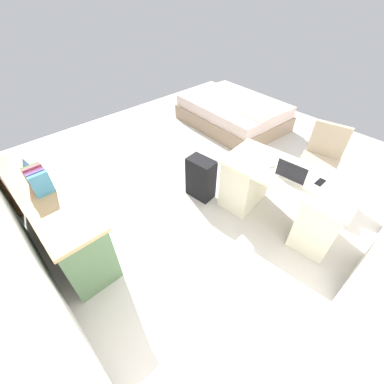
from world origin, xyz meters
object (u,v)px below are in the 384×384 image
object	(u,v)px
suitcase_black	(201,178)
cell_phone_near_laptop	(320,182)
credenza	(57,215)
desk	(281,196)
office_chair	(318,164)
desk_lamp	(348,173)
computer_mouse	(271,165)
bed	(233,113)
laptop	(292,174)
figurine_small	(25,162)

from	to	relation	value
suitcase_black	cell_phone_near_laptop	xyz separation A→B (m)	(-1.26, -0.48, 0.44)
credenza	desk	bearing A→B (deg)	-125.82
credenza	cell_phone_near_laptop	distance (m)	2.82
office_chair	desk_lamp	world-z (taller)	desk_lamp
desk	computer_mouse	bearing A→B (deg)	11.94
desk_lamp	desk	bearing A→B (deg)	6.55
bed	computer_mouse	size ratio (longest dim) A/B	19.77
computer_mouse	suitcase_black	bearing A→B (deg)	18.77
bed	suitcase_black	bearing A→B (deg)	118.98
bed	desk_lamp	distance (m)	3.02
desk	office_chair	world-z (taller)	office_chair
bed	desk	bearing A→B (deg)	142.84
laptop	computer_mouse	world-z (taller)	laptop
suitcase_black	office_chair	bearing A→B (deg)	-133.66
suitcase_black	computer_mouse	world-z (taller)	computer_mouse
credenza	suitcase_black	size ratio (longest dim) A/B	3.08
computer_mouse	desk_lamp	xyz separation A→B (m)	(-0.71, -0.10, 0.24)
computer_mouse	desk_lamp	distance (m)	0.76
bed	office_chair	bearing A→B (deg)	161.70
figurine_small	office_chair	bearing A→B (deg)	-124.17
desk	figurine_small	world-z (taller)	figurine_small
computer_mouse	cell_phone_near_laptop	xyz separation A→B (m)	(-0.51, -0.13, -0.01)
credenza	laptop	size ratio (longest dim) A/B	5.43
office_chair	bed	bearing A→B (deg)	-18.30
figurine_small	suitcase_black	bearing A→B (deg)	-121.64
credenza	figurine_small	size ratio (longest dim) A/B	16.36
computer_mouse	desk_lamp	size ratio (longest dim) A/B	0.29
desk	desk_lamp	size ratio (longest dim) A/B	4.35
cell_phone_near_laptop	bed	bearing A→B (deg)	-32.12
office_chair	figurine_small	size ratio (longest dim) A/B	8.55
office_chair	credenza	size ratio (longest dim) A/B	0.52
computer_mouse	cell_phone_near_laptop	bearing A→B (deg)	-171.58
laptop	suitcase_black	bearing A→B (deg)	18.25
cell_phone_near_laptop	office_chair	bearing A→B (deg)	-68.67
credenza	computer_mouse	bearing A→B (deg)	-122.46
suitcase_black	figurine_small	xyz separation A→B (m)	(1.03, 1.67, 0.53)
bed	figurine_small	xyz separation A→B (m)	(-0.04, 3.59, 0.57)
desk	office_chair	distance (m)	0.86
cell_phone_near_laptop	desk_lamp	distance (m)	0.32
desk	bed	xyz separation A→B (m)	(2.02, -1.53, -0.14)
bed	desk_lamp	bearing A→B (deg)	149.76
desk	suitcase_black	world-z (taller)	desk
computer_mouse	credenza	bearing A→B (deg)	51.46
suitcase_black	computer_mouse	xyz separation A→B (m)	(-0.75, -0.35, 0.45)
suitcase_black	computer_mouse	bearing A→B (deg)	-161.50
desk	bed	bearing A→B (deg)	-37.16
desk_lamp	credenza	bearing A→B (deg)	46.74
credenza	figurine_small	xyz separation A→B (m)	(0.50, 0.00, 0.44)
computer_mouse	figurine_small	bearing A→B (deg)	42.50
credenza	laptop	world-z (taller)	laptop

